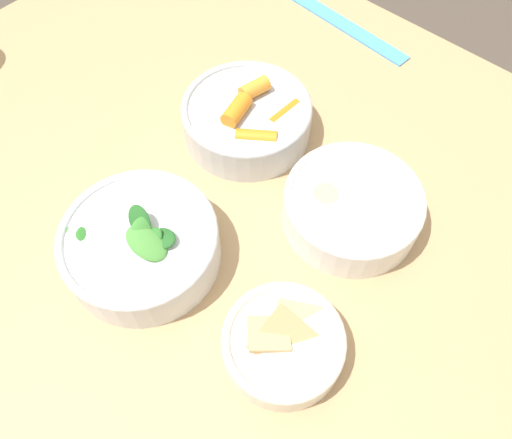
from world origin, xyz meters
name	(u,v)px	position (x,y,z in m)	size (l,w,h in m)	color
ground_plane	(259,353)	(0.00, 0.00, 0.00)	(10.00, 10.00, 0.00)	#4C4238
dining_table	(262,233)	(0.00, 0.00, 0.62)	(1.19, 0.86, 0.73)	tan
bowl_carrots	(247,118)	(-0.08, 0.06, 0.76)	(0.18, 0.18, 0.07)	silver
bowl_greens	(141,245)	(-0.04, -0.17, 0.76)	(0.19, 0.19, 0.08)	silver
bowl_beans_hotdog	(352,208)	(0.11, 0.04, 0.76)	(0.17, 0.17, 0.05)	white
bowl_cookies	(283,343)	(0.16, -0.14, 0.75)	(0.13, 0.13, 0.05)	silver
ruler	(330,16)	(-0.15, 0.35, 0.73)	(0.32, 0.05, 0.00)	#4C99E0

